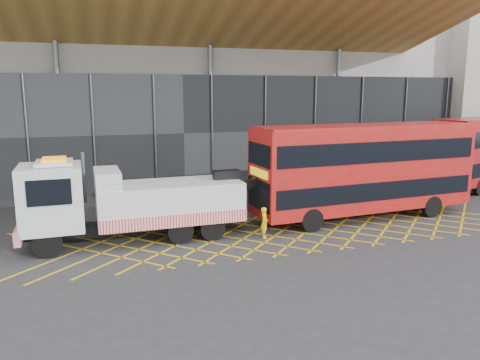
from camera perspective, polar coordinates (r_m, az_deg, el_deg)
name	(u,v)px	position (r m, az deg, el deg)	size (l,w,h in m)	color
ground_plane	(189,239)	(22.37, -6.23, -7.17)	(120.00, 120.00, 0.00)	#2A2A2C
road_markings	(298,229)	(24.03, 7.04, -5.91)	(27.96, 7.16, 0.01)	gold
construction_building	(165,65)	(39.82, -9.10, 13.64)	(55.00, 23.97, 18.00)	#999994
recovery_truck	(127,201)	(22.08, -13.57, -2.53)	(11.79, 3.05, 4.11)	black
bus_towed	(364,167)	(26.26, 14.92, 1.57)	(12.74, 3.82, 5.11)	#9E0F0C
worker	(264,222)	(22.28, 3.00, -5.19)	(0.54, 0.36, 1.48)	yellow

